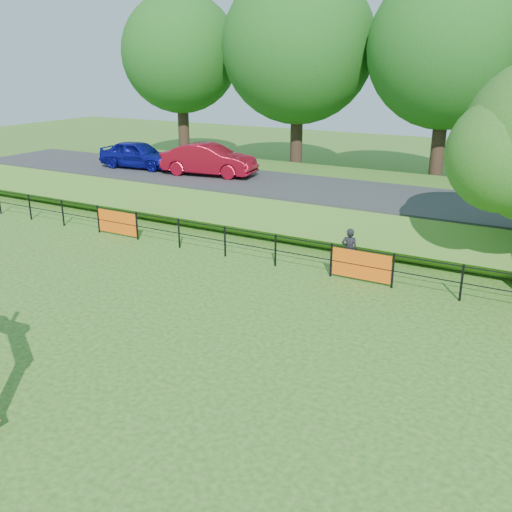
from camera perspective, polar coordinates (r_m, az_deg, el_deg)
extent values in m
plane|color=#295B16|center=(13.32, -14.59, -11.24)|extent=(90.00, 90.00, 0.00)
cube|color=#295B16|center=(25.67, 9.79, 5.38)|extent=(40.00, 9.00, 1.30)
cube|color=#303033|center=(24.14, 8.64, 6.32)|extent=(40.00, 5.00, 0.12)
imported|color=#13149A|center=(29.63, -11.72, 9.93)|extent=(4.11, 1.94, 1.36)
imported|color=#A00B1F|center=(27.19, -4.72, 9.59)|extent=(4.65, 2.21, 1.47)
imported|color=black|center=(18.74, 9.31, 0.59)|extent=(0.58, 0.43, 1.46)
sphere|color=#235C19|center=(17.22, 23.67, 9.25)|extent=(3.22, 3.22, 3.22)
cylinder|color=black|center=(37.66, -7.25, 12.64)|extent=(0.70, 0.70, 5.00)
sphere|color=#144C16|center=(37.44, -7.55, 19.47)|extent=(7.20, 7.20, 7.20)
cylinder|color=black|center=(33.54, 4.06, 11.98)|extent=(0.70, 0.70, 5.00)
sphere|color=#144C16|center=(33.30, 4.27, 20.22)|extent=(8.40, 8.40, 8.40)
cylinder|color=black|center=(30.98, 17.76, 10.56)|extent=(0.70, 0.70, 5.00)
sphere|color=#144C16|center=(30.71, 18.67, 19.14)|extent=(7.80, 7.80, 7.80)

